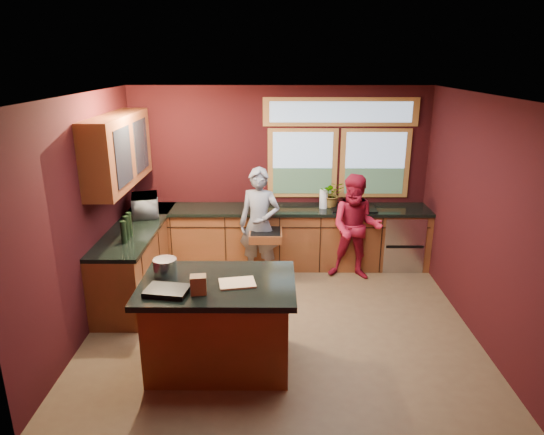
{
  "coord_description": "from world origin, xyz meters",
  "views": [
    {
      "loc": [
        -0.07,
        -5.27,
        3.06
      ],
      "look_at": [
        -0.11,
        0.4,
        1.2
      ],
      "focal_mm": 32.0,
      "sensor_mm": 36.0,
      "label": 1
    }
  ],
  "objects_px": {
    "island": "(219,323)",
    "cutting_board": "(237,283)",
    "person_grey": "(259,224)",
    "stock_pot": "(165,267)",
    "person_red": "(356,228)"
  },
  "relations": [
    {
      "from": "island",
      "to": "person_red",
      "type": "distance_m",
      "value": 2.76
    },
    {
      "from": "island",
      "to": "stock_pot",
      "type": "xyz_separation_m",
      "value": [
        -0.55,
        0.15,
        0.56
      ]
    },
    {
      "from": "island",
      "to": "cutting_board",
      "type": "relative_size",
      "value": 4.43
    },
    {
      "from": "person_grey",
      "to": "stock_pot",
      "type": "bearing_deg",
      "value": -99.6
    },
    {
      "from": "island",
      "to": "cutting_board",
      "type": "distance_m",
      "value": 0.52
    },
    {
      "from": "island",
      "to": "person_grey",
      "type": "xyz_separation_m",
      "value": [
        0.35,
        2.13,
        0.34
      ]
    },
    {
      "from": "stock_pot",
      "to": "person_red",
      "type": "bearing_deg",
      "value": 41.03
    },
    {
      "from": "person_red",
      "to": "person_grey",
      "type": "bearing_deg",
      "value": -168.7
    },
    {
      "from": "person_grey",
      "to": "island",
      "type": "bearing_deg",
      "value": -84.52
    },
    {
      "from": "island",
      "to": "cutting_board",
      "type": "bearing_deg",
      "value": -14.04
    },
    {
      "from": "person_red",
      "to": "cutting_board",
      "type": "relative_size",
      "value": 4.41
    },
    {
      "from": "person_grey",
      "to": "person_red",
      "type": "bearing_deg",
      "value": 14.88
    },
    {
      "from": "person_red",
      "to": "stock_pot",
      "type": "relative_size",
      "value": 6.43
    },
    {
      "from": "person_red",
      "to": "stock_pot",
      "type": "bearing_deg",
      "value": -127.68
    },
    {
      "from": "island",
      "to": "person_grey",
      "type": "height_order",
      "value": "person_grey"
    }
  ]
}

